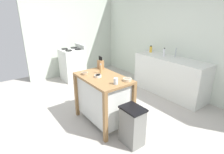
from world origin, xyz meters
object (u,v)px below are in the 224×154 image
object	(u,v)px
kitchen_island	(103,97)
stove	(73,64)
trash_bin	(132,126)
knife_block	(101,64)
drinking_cup	(116,81)
bottle_hand_soap	(164,52)
bowl_ceramic_wide	(127,80)
sink_faucet	(176,53)
bowl_stoneware_deep	(85,73)
pepper_grinder	(101,69)
bowl_ceramic_small	(98,76)
bottle_spray_cleaner	(151,49)

from	to	relation	value
kitchen_island	stove	distance (m)	2.41
kitchen_island	trash_bin	bearing A→B (deg)	1.55
knife_block	trash_bin	distance (m)	1.36
drinking_cup	trash_bin	bearing A→B (deg)	6.36
trash_bin	bottle_hand_soap	xyz separation A→B (m)	(-1.03, 1.95, 0.69)
bottle_hand_soap	bowl_ceramic_wide	bearing A→B (deg)	-69.31
drinking_cup	stove	xyz separation A→B (m)	(-2.76, 0.52, -0.48)
knife_block	stove	distance (m)	2.05
drinking_cup	sink_faucet	distance (m)	2.19
bowl_ceramic_wide	bottle_hand_soap	bearing A→B (deg)	110.69
bowl_stoneware_deep	pepper_grinder	distance (m)	0.30
pepper_grinder	drinking_cup	bearing A→B (deg)	-9.02
bowl_stoneware_deep	bottle_hand_soap	distance (m)	2.17
kitchen_island	knife_block	bearing A→B (deg)	151.10
stove	bowl_ceramic_small	bearing A→B (deg)	-14.00
drinking_cup	stove	size ratio (longest dim) A/B	0.10
bowl_stoneware_deep	pepper_grinder	xyz separation A→B (m)	(0.13, 0.26, 0.07)
kitchen_island	pepper_grinder	distance (m)	0.51
bowl_ceramic_small	bowl_ceramic_wide	bearing A→B (deg)	33.75
bottle_spray_cleaner	stove	xyz separation A→B (m)	(-1.60, -1.54, -0.53)
bowl_stoneware_deep	bottle_hand_soap	bearing A→B (deg)	89.48
stove	bowl_ceramic_wide	bearing A→B (deg)	-6.01
pepper_grinder	sink_faucet	size ratio (longest dim) A/B	0.85
bowl_stoneware_deep	sink_faucet	bearing A→B (deg)	84.03
bottle_spray_cleaner	stove	size ratio (longest dim) A/B	0.17
sink_faucet	bottle_hand_soap	world-z (taller)	sink_faucet
bowl_ceramic_wide	bottle_hand_soap	size ratio (longest dim) A/B	0.67
bottle_spray_cleaner	bottle_hand_soap	bearing A→B (deg)	-8.62
knife_block	bowl_ceramic_wide	size ratio (longest dim) A/B	1.80
drinking_cup	bottle_hand_soap	xyz separation A→B (m)	(-0.66, 1.99, 0.06)
drinking_cup	bottle_spray_cleaner	xyz separation A→B (m)	(-1.15, 2.07, 0.05)
bowl_ceramic_wide	trash_bin	size ratio (longest dim) A/B	0.22
knife_block	bowl_ceramic_wide	world-z (taller)	knife_block
bowl_stoneware_deep	drinking_cup	bearing A→B (deg)	14.38
bowl_stoneware_deep	bowl_ceramic_wide	world-z (taller)	bowl_ceramic_wide
bowl_stoneware_deep	trash_bin	size ratio (longest dim) A/B	0.19
kitchen_island	bowl_ceramic_wide	size ratio (longest dim) A/B	7.50
pepper_grinder	knife_block	bearing A→B (deg)	147.50
knife_block	trash_bin	bearing A→B (deg)	-9.81
drinking_cup	bowl_ceramic_small	bearing A→B (deg)	-172.64
bottle_hand_soap	bottle_spray_cleaner	distance (m)	0.50
trash_bin	bottle_spray_cleaner	distance (m)	2.62
stove	drinking_cup	bearing A→B (deg)	-10.78
pepper_grinder	bottle_hand_soap	bearing A→B (deg)	93.22
kitchen_island	bowl_stoneware_deep	distance (m)	0.54
kitchen_island	bottle_hand_soap	bearing A→B (deg)	97.70
bowl_ceramic_small	bottle_hand_soap	distance (m)	2.06
drinking_cup	stove	bearing A→B (deg)	169.22
bottle_spray_cleaner	stove	distance (m)	2.29
trash_bin	bottle_hand_soap	world-z (taller)	bottle_hand_soap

